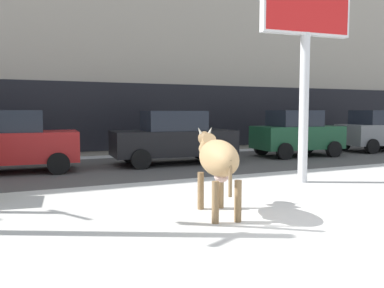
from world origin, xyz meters
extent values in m
plane|color=silver|center=(0.00, 0.00, 0.00)|extent=(120.00, 120.00, 0.00)
cube|color=#514F4C|center=(0.00, 7.59, 0.00)|extent=(60.00, 5.60, 0.01)
cube|color=#A39989|center=(0.00, 14.43, 6.50)|extent=(44.00, 6.00, 13.00)
cube|color=black|center=(0.00, 11.38, 1.60)|extent=(43.12, 0.10, 2.80)
ellipsoid|color=tan|center=(-0.83, 1.08, 1.02)|extent=(0.88, 1.49, 0.64)
cylinder|color=olive|center=(-0.92, 1.60, 0.35)|extent=(0.12, 0.12, 0.70)
cylinder|color=olive|center=(-0.54, 1.52, 0.35)|extent=(0.12, 0.12, 0.70)
cylinder|color=olive|center=(-1.12, 0.64, 0.35)|extent=(0.12, 0.12, 0.70)
cylinder|color=olive|center=(-0.74, 0.56, 0.35)|extent=(0.12, 0.12, 0.70)
cylinder|color=tan|center=(-0.68, 1.81, 1.20)|extent=(0.35, 0.52, 0.44)
ellipsoid|color=olive|center=(-0.63, 2.03, 1.30)|extent=(0.33, 0.48, 0.28)
cone|color=beige|center=(-0.75, 2.01, 1.46)|extent=(0.12, 0.08, 0.15)
cone|color=beige|center=(-0.53, 1.96, 1.46)|extent=(0.12, 0.08, 0.15)
cylinder|color=olive|center=(-0.97, 0.43, 0.77)|extent=(0.06, 0.06, 0.60)
ellipsoid|color=beige|center=(-0.87, 0.91, 0.72)|extent=(0.29, 0.32, 0.20)
cylinder|color=silver|center=(2.73, 3.07, 1.90)|extent=(0.24, 0.24, 3.80)
cube|color=red|center=(-3.93, 7.93, 0.77)|extent=(3.62, 1.96, 0.90)
cube|color=#1E232D|center=(-4.08, 7.95, 1.54)|extent=(1.91, 1.63, 0.64)
cylinder|color=black|center=(-2.73, 8.69, 0.32)|extent=(0.66, 0.27, 0.64)
cylinder|color=black|center=(-2.86, 7.00, 0.32)|extent=(0.66, 0.27, 0.64)
cube|color=black|center=(1.05, 7.77, 0.74)|extent=(4.32, 2.08, 0.84)
cube|color=#1E232D|center=(1.05, 7.77, 1.50)|extent=(2.11, 1.70, 0.68)
cylinder|color=black|center=(2.48, 8.54, 0.32)|extent=(0.66, 0.27, 0.64)
cylinder|color=black|center=(2.34, 6.79, 0.32)|extent=(0.66, 0.27, 0.64)
cylinder|color=black|center=(-0.24, 8.75, 0.32)|extent=(0.66, 0.27, 0.64)
cylinder|color=black|center=(-0.38, 7.00, 0.32)|extent=(0.66, 0.27, 0.64)
cube|color=#194C2D|center=(6.51, 7.87, 0.77)|extent=(3.62, 1.96, 0.90)
cube|color=#1E232D|center=(6.36, 7.89, 1.54)|extent=(1.91, 1.63, 0.64)
cylinder|color=black|center=(7.71, 8.63, 0.32)|extent=(0.66, 0.27, 0.64)
cylinder|color=black|center=(7.58, 6.94, 0.32)|extent=(0.66, 0.27, 0.64)
cylinder|color=black|center=(5.44, 8.81, 0.32)|extent=(0.66, 0.27, 0.64)
cylinder|color=black|center=(5.31, 7.11, 0.32)|extent=(0.66, 0.27, 0.64)
cube|color=slate|center=(11.18, 7.96, 0.77)|extent=(3.62, 1.96, 0.90)
cube|color=#1E232D|center=(11.03, 7.97, 1.54)|extent=(1.91, 1.63, 0.64)
cylinder|color=black|center=(12.38, 8.72, 0.32)|extent=(0.66, 0.27, 0.64)
cylinder|color=black|center=(10.11, 8.89, 0.32)|extent=(0.66, 0.27, 0.64)
cylinder|color=black|center=(9.98, 7.20, 0.32)|extent=(0.66, 0.27, 0.64)
camera|label=1|loc=(-4.18, -5.06, 1.85)|focal=37.54mm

